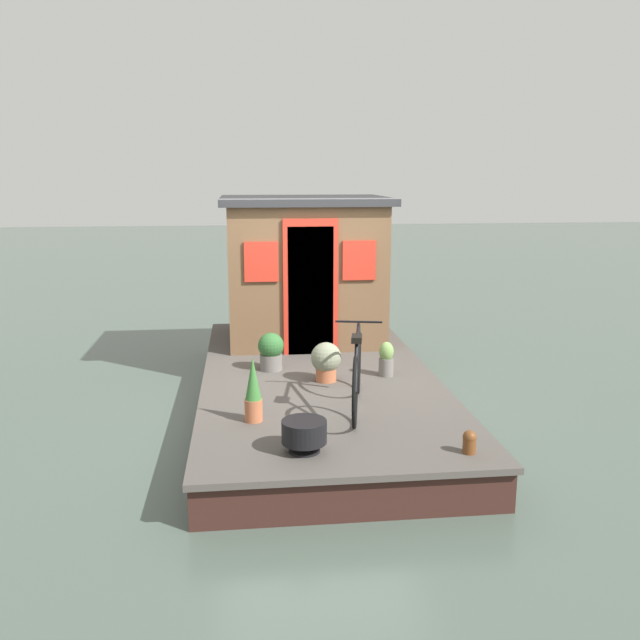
# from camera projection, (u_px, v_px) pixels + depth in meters

# --- Properties ---
(ground_plane) EXTENTS (60.00, 60.00, 0.00)m
(ground_plane) POSITION_uv_depth(u_px,v_px,m) (318.00, 407.00, 8.27)
(ground_plane) COLOR #47564C
(houseboat_deck) EXTENTS (5.78, 2.76, 0.43)m
(houseboat_deck) POSITION_uv_depth(u_px,v_px,m) (318.00, 390.00, 8.23)
(houseboat_deck) COLOR #4C4742
(houseboat_deck) RESTS_ON ground_plane
(houseboat_cabin) EXTENTS (1.96, 2.34, 2.05)m
(houseboat_cabin) POSITION_uv_depth(u_px,v_px,m) (304.00, 268.00, 9.69)
(houseboat_cabin) COLOR brown
(houseboat_cabin) RESTS_ON houseboat_deck
(bicycle) EXTENTS (1.69, 0.52, 0.83)m
(bicycle) POSITION_uv_depth(u_px,v_px,m) (357.00, 373.00, 6.86)
(bicycle) COLOR black
(bicycle) RESTS_ON houseboat_deck
(potted_plant_fern) EXTENTS (0.32, 0.32, 0.47)m
(potted_plant_fern) POSITION_uv_depth(u_px,v_px,m) (271.00, 351.00, 8.26)
(potted_plant_fern) COLOR slate
(potted_plant_fern) RESTS_ON houseboat_deck
(potted_plant_basil) EXTENTS (0.35, 0.35, 0.46)m
(potted_plant_basil) POSITION_uv_depth(u_px,v_px,m) (326.00, 360.00, 7.81)
(potted_plant_basil) COLOR #B2603D
(potted_plant_basil) RESTS_ON houseboat_deck
(potted_plant_sage) EXTENTS (0.18, 0.18, 0.41)m
(potted_plant_sage) POSITION_uv_depth(u_px,v_px,m) (386.00, 359.00, 8.03)
(potted_plant_sage) COLOR slate
(potted_plant_sage) RESTS_ON houseboat_deck
(potted_plant_geranium) EXTENTS (0.17, 0.17, 0.65)m
(potted_plant_geranium) POSITION_uv_depth(u_px,v_px,m) (253.00, 391.00, 6.52)
(potted_plant_geranium) COLOR #B2603D
(potted_plant_geranium) RESTS_ON houseboat_deck
(charcoal_grill) EXTENTS (0.39, 0.39, 0.28)m
(charcoal_grill) POSITION_uv_depth(u_px,v_px,m) (304.00, 432.00, 5.83)
(charcoal_grill) COLOR black
(charcoal_grill) RESTS_ON houseboat_deck
(mooring_bollard) EXTENTS (0.12, 0.12, 0.21)m
(mooring_bollard) POSITION_uv_depth(u_px,v_px,m) (469.00, 441.00, 5.81)
(mooring_bollard) COLOR brown
(mooring_bollard) RESTS_ON houseboat_deck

